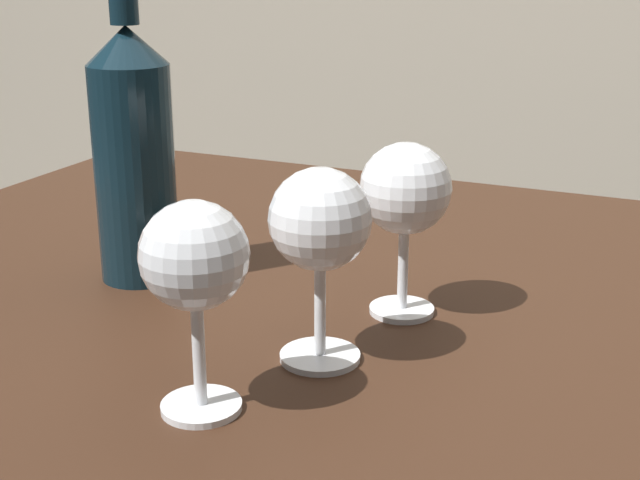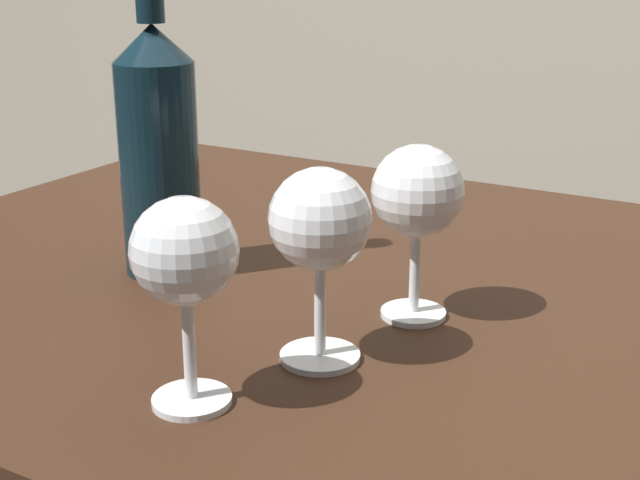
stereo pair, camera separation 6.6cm
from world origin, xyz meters
name	(u,v)px [view 1 (the left image)]	position (x,y,z in m)	size (l,w,h in m)	color
dining_table	(404,393)	(0.00, 0.00, 0.67)	(1.20, 0.80, 0.78)	#382114
wine_glass_cabernet	(194,262)	(-0.06, -0.28, 0.89)	(0.07, 0.07, 0.15)	white
wine_glass_rose	(320,224)	(-0.01, -0.17, 0.89)	(0.08, 0.08, 0.15)	white
wine_glass_port	(405,194)	(0.01, -0.06, 0.89)	(0.08, 0.08, 0.15)	white
wine_bottle	(133,149)	(-0.25, -0.08, 0.90)	(0.08, 0.08, 0.32)	#0F232D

